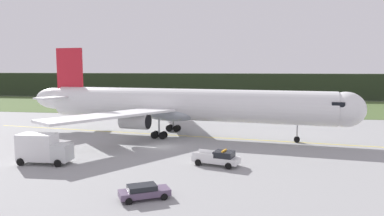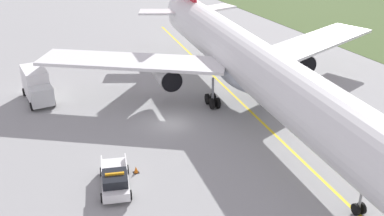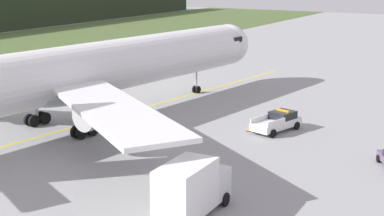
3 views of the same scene
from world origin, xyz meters
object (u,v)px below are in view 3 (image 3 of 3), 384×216
ops_pickup_truck (278,122)px  apron_cone (249,128)px  catering_truck (191,188)px  airliner (80,73)px

ops_pickup_truck → apron_cone: 2.81m
ops_pickup_truck → catering_truck: size_ratio=0.92×
airliner → catering_truck: size_ratio=9.06×
apron_cone → ops_pickup_truck: bearing=-55.9°
ops_pickup_truck → airliner: bearing=113.6°
ops_pickup_truck → catering_truck: bearing=-172.9°
ops_pickup_truck → apron_cone: (-1.54, 2.27, -0.62)m
airliner → apron_cone: (6.16, -15.37, -4.96)m
catering_truck → apron_cone: 20.08m
airliner → catering_truck: 24.43m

